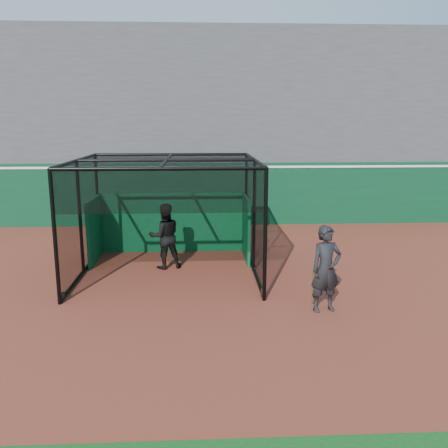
{
  "coord_description": "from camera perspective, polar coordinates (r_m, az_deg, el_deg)",
  "views": [
    {
      "loc": [
        0.47,
        -10.5,
        4.11
      ],
      "look_at": [
        1.1,
        2.0,
        1.4
      ],
      "focal_mm": 38.0,
      "sensor_mm": 36.0,
      "label": 1
    }
  ],
  "objects": [
    {
      "name": "batter",
      "position": [
        13.53,
        -7.13,
        -1.45
      ],
      "size": [
        1.07,
        0.93,
        1.87
      ],
      "primitive_type": "imported",
      "rotation": [
        0.0,
        0.0,
        3.42
      ],
      "color": "black",
      "rests_on": "ground"
    },
    {
      "name": "on_deck_player",
      "position": [
        10.63,
        12.16,
        -5.3
      ],
      "size": [
        0.79,
        0.62,
        1.93
      ],
      "color": "black",
      "rests_on": "ground"
    },
    {
      "name": "batting_cage",
      "position": [
        13.02,
        -6.76,
        0.78
      ],
      "size": [
        4.82,
        4.65,
        3.1
      ],
      "color": "black",
      "rests_on": "ground"
    },
    {
      "name": "ground",
      "position": [
        11.29,
        -5.13,
        -9.19
      ],
      "size": [
        120.0,
        120.0,
        0.0
      ],
      "primitive_type": "plane",
      "color": "brown",
      "rests_on": "ground"
    },
    {
      "name": "grandstand",
      "position": [
        22.78,
        -4.16,
        13.11
      ],
      "size": [
        50.0,
        7.85,
        8.95
      ],
      "color": "#4C4C4F",
      "rests_on": "ground"
    },
    {
      "name": "outfield_wall",
      "position": [
        19.22,
        -4.25,
        3.74
      ],
      "size": [
        50.0,
        0.5,
        2.5
      ],
      "color": "#0B3D21",
      "rests_on": "ground"
    }
  ]
}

